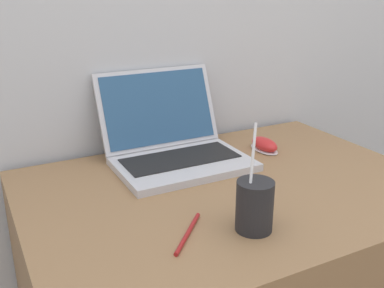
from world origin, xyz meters
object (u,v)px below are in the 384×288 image
(computer_mouse, at_px, (264,145))
(pen, at_px, (188,233))
(laptop, at_px, (174,143))
(drink_cup, at_px, (255,205))

(computer_mouse, bearing_deg, pen, -142.44)
(laptop, distance_m, computer_mouse, 0.28)
(computer_mouse, height_order, pen, computer_mouse)
(laptop, distance_m, drink_cup, 0.42)
(laptop, height_order, pen, laptop)
(computer_mouse, bearing_deg, laptop, 169.67)
(drink_cup, height_order, pen, drink_cup)
(drink_cup, distance_m, pen, 0.15)
(laptop, bearing_deg, computer_mouse, -10.33)
(drink_cup, relative_size, computer_mouse, 1.98)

